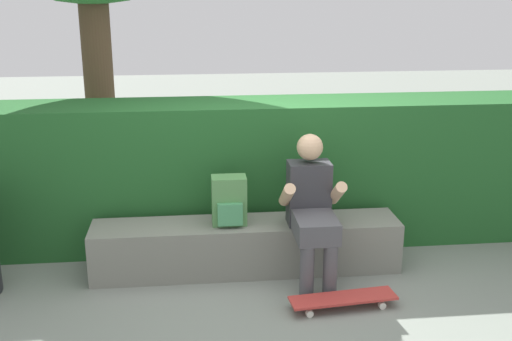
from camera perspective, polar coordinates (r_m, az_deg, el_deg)
The scene contains 6 objects.
ground_plane at distance 5.02m, azimuth -0.51°, elevation -10.70°, with size 24.00×24.00×0.00m, color gray.
bench_main at distance 5.23m, azimuth -0.88°, elevation -6.94°, with size 2.54×0.44×0.43m.
person_skater at distance 4.95m, azimuth 5.13°, elevation -3.23°, with size 0.49×0.62×1.18m.
skateboard_near_person at distance 4.76m, azimuth 7.96°, elevation -11.53°, with size 0.82×0.28×0.09m.
backpack_on_bench at distance 5.06m, azimuth -2.47°, elevation -2.83°, with size 0.28×0.23×0.40m.
hedge_row at distance 5.72m, azimuth 2.04°, elevation -0.12°, with size 6.44×0.67×1.31m.
Camera 1 is at (-0.43, -4.43, 2.32)m, focal length 43.76 mm.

